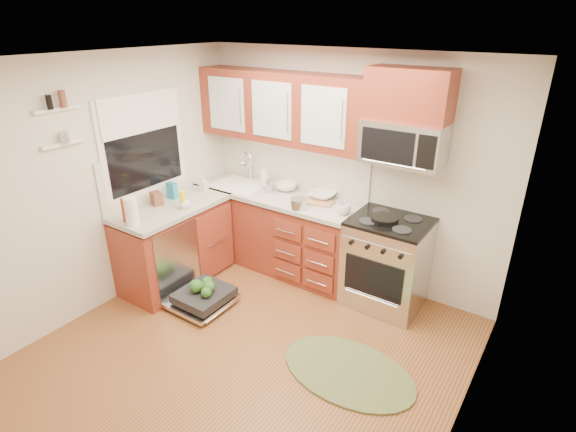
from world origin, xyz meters
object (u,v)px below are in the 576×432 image
Objects in this scene: microwave at (403,143)px; bowl_b at (286,187)px; stock_pot at (299,204)px; cup at (344,209)px; sink at (239,195)px; skillet at (385,219)px; cutting_board at (319,202)px; bowl_a at (322,196)px; range at (387,263)px; paper_towel_roll at (132,212)px; upper_cabinets at (281,108)px; dishwasher at (202,297)px; rug at (348,371)px.

microwave is 2.92× the size of bowl_b.
stock_pot is 0.48m from cup.
sink is 1.90m from skillet.
stock_pot is 0.27m from cutting_board.
bowl_a is at bearing 106.08° from cutting_board.
range is 2.58m from paper_towel_roll.
upper_cabinets is 2.93× the size of dishwasher.
range reaches higher than sink.
microwave is at bearing -3.25° from bowl_a.
sink is at bearing 109.20° from dishwasher.
microwave is (1.41, -0.02, -0.18)m from upper_cabinets.
upper_cabinets is 2.76m from rug.
upper_cabinets reaches higher than stock_pot.
bowl_b reaches higher than rug.
rug is at bearing -78.59° from skillet.
sink is 2.38× the size of bowl_b.
cutting_board is 0.14m from bowl_a.
paper_towel_roll is (-0.12, -1.44, 0.27)m from sink.
upper_cabinets reaches higher than bowl_b.
dishwasher is at bearing 32.36° from paper_towel_roll.
upper_cabinets reaches higher than cup.
range is (1.41, -0.15, -1.40)m from upper_cabinets.
range is 1.24m from rug.
upper_cabinets is at bearing 168.81° from cutting_board.
paper_towel_roll is 2.09m from cup.
dishwasher is 1.74m from cup.
microwave is at bearing 76.54° from skillet.
dishwasher is at bearing -96.04° from upper_cabinets.
cup reaches higher than sink.
cup is (0.46, 0.14, -0.00)m from stock_pot.
sink is at bearing 177.66° from cup.
upper_cabinets is 1.90m from paper_towel_roll.
upper_cabinets is at bearing 142.62° from stock_pot.
dishwasher is at bearing -134.98° from cup.
stock_pot is at bearing -167.41° from range.
stock_pot reaches higher than range.
sink is 1.08m from bowl_a.
microwave reaches higher than dishwasher.
stock_pot reaches higher than sink.
bowl_a is (0.66, 1.30, 0.86)m from dishwasher.
paper_towel_roll is (-1.10, -1.24, 0.09)m from stock_pot.
bowl_b is at bearing 164.81° from cup.
skillet reaches higher than range.
sink is at bearing -176.15° from microwave.
cutting_board is 1.07× the size of bowl_a.
microwave is 1.23m from stock_pot.
paper_towel_roll is (-2.05, -1.57, -0.63)m from microwave.
upper_cabinets reaches higher than paper_towel_roll.
cutting_board is at bearing 164.13° from cup.
bowl_a is (-0.88, 0.17, 0.49)m from range.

